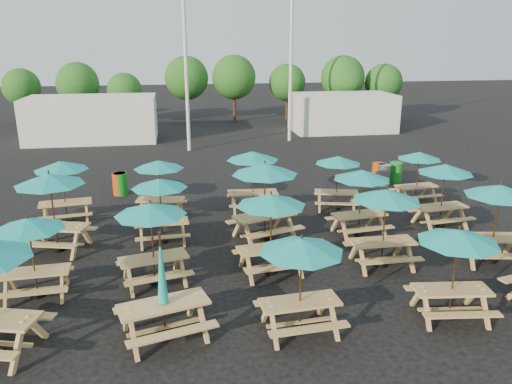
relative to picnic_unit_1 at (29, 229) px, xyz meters
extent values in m
plane|color=black|center=(6.34, 3.05, -1.83)|extent=(120.00, 120.00, 0.00)
cube|color=tan|center=(-0.07, -1.68, -1.34)|extent=(1.96, 0.80, 0.04)
cube|color=tan|center=(0.00, 0.00, -1.14)|extent=(1.71, 0.76, 0.06)
cube|color=tan|center=(0.04, -0.61, -1.41)|extent=(1.68, 0.34, 0.04)
cube|color=tan|center=(-0.04, 0.61, -1.41)|extent=(1.68, 0.34, 0.04)
cylinder|color=black|center=(0.00, 0.00, -1.78)|extent=(0.33, 0.33, 0.09)
cylinder|color=brown|center=(0.00, 0.00, -0.76)|extent=(0.04, 0.04, 2.14)
cone|color=teal|center=(0.00, 0.00, 0.14)|extent=(1.87, 1.87, 0.30)
cube|color=tan|center=(-0.12, 2.93, -1.02)|extent=(2.09, 1.25, 0.07)
cube|color=tan|center=(-0.31, 2.24, -1.34)|extent=(1.96, 0.77, 0.04)
cube|color=tan|center=(0.07, 3.62, -1.34)|extent=(1.96, 0.77, 0.04)
cylinder|color=black|center=(-0.12, 2.93, -1.77)|extent=(0.39, 0.39, 0.11)
cylinder|color=brown|center=(-0.12, 2.93, -0.58)|extent=(0.05, 0.05, 2.50)
cone|color=teal|center=(-0.12, 2.93, 0.48)|extent=(2.52, 2.52, 0.35)
cube|color=tan|center=(-0.35, 5.54, -1.10)|extent=(1.86, 0.95, 0.06)
cube|color=tan|center=(-0.25, 4.90, -1.38)|extent=(1.79, 0.51, 0.04)
cube|color=tan|center=(-0.45, 6.18, -1.38)|extent=(1.79, 0.51, 0.04)
cylinder|color=black|center=(-0.35, 5.54, -1.78)|extent=(0.35, 0.35, 0.10)
cylinder|color=brown|center=(-0.35, 5.54, -0.69)|extent=(0.04, 0.04, 2.26)
cone|color=teal|center=(-0.35, 5.54, 0.26)|extent=(2.12, 2.12, 0.32)
cube|color=tan|center=(3.23, -2.33, -1.03)|extent=(2.06, 1.25, 0.06)
cube|color=tan|center=(3.42, -3.01, -1.35)|extent=(1.93, 0.78, 0.04)
cube|color=tan|center=(3.03, -1.65, -1.35)|extent=(1.93, 0.78, 0.04)
cylinder|color=black|center=(3.23, -2.33, -1.77)|extent=(0.39, 0.39, 0.11)
cylinder|color=brown|center=(3.23, -2.33, -0.60)|extent=(0.05, 0.05, 2.46)
cone|color=teal|center=(3.23, -2.33, -0.17)|extent=(0.24, 0.24, 1.61)
cube|color=tan|center=(2.92, 0.28, -1.09)|extent=(1.90, 1.10, 0.06)
cube|color=tan|center=(3.08, -0.35, -1.38)|extent=(1.79, 0.67, 0.04)
cube|color=tan|center=(2.76, 0.91, -1.38)|extent=(1.79, 0.67, 0.04)
cylinder|color=black|center=(2.92, 0.28, -1.78)|extent=(0.36, 0.36, 0.10)
cylinder|color=brown|center=(2.92, 0.28, -0.69)|extent=(0.04, 0.04, 2.28)
cone|color=teal|center=(2.92, 0.28, 0.27)|extent=(2.27, 2.27, 0.32)
cube|color=tan|center=(3.06, 3.09, -1.14)|extent=(1.72, 0.76, 0.06)
cube|color=tan|center=(3.10, 2.48, -1.41)|extent=(1.69, 0.34, 0.04)
cube|color=tan|center=(3.02, 3.71, -1.41)|extent=(1.69, 0.34, 0.04)
cylinder|color=black|center=(3.06, 3.09, -1.78)|extent=(0.34, 0.34, 0.09)
cylinder|color=brown|center=(3.06, 3.09, -0.75)|extent=(0.04, 0.04, 2.15)
cone|color=teal|center=(3.06, 3.09, 0.15)|extent=(1.88, 1.88, 0.30)
cube|color=tan|center=(2.98, 5.47, -1.13)|extent=(1.79, 0.94, 0.06)
cube|color=tan|center=(2.88, 4.86, -1.40)|extent=(1.72, 0.52, 0.04)
cube|color=tan|center=(3.09, 6.09, -1.40)|extent=(1.72, 0.52, 0.04)
cylinder|color=black|center=(2.98, 5.47, -1.78)|extent=(0.34, 0.34, 0.09)
cylinder|color=brown|center=(2.98, 5.47, -0.74)|extent=(0.04, 0.04, 2.18)
cone|color=teal|center=(2.98, 5.47, 0.18)|extent=(2.06, 2.06, 0.30)
cube|color=tan|center=(6.19, -2.57, -1.10)|extent=(1.82, 0.83, 0.06)
cube|color=tan|center=(6.24, -3.22, -1.39)|extent=(1.78, 0.40, 0.04)
cube|color=tan|center=(6.13, -1.93, -1.39)|extent=(1.78, 0.40, 0.04)
cylinder|color=black|center=(6.19, -2.57, -1.78)|extent=(0.35, 0.35, 0.10)
cylinder|color=brown|center=(6.19, -2.57, -0.70)|extent=(0.04, 0.04, 2.25)
cone|color=teal|center=(6.19, -2.57, 0.25)|extent=(2.00, 2.00, 0.31)
cube|color=tan|center=(6.09, 0.40, -1.08)|extent=(1.90, 0.95, 0.06)
cube|color=tan|center=(6.18, -0.27, -1.37)|extent=(1.84, 0.50, 0.04)
cube|color=tan|center=(6.00, 1.06, -1.37)|extent=(1.84, 0.50, 0.04)
cylinder|color=black|center=(6.09, 0.40, -1.78)|extent=(0.36, 0.36, 0.10)
cylinder|color=brown|center=(6.09, 0.40, -0.66)|extent=(0.04, 0.04, 2.33)
cone|color=teal|center=(6.09, 0.40, 0.32)|extent=(2.16, 2.16, 0.32)
cube|color=tan|center=(6.36, 2.85, -1.00)|extent=(2.16, 1.40, 0.07)
cube|color=tan|center=(6.60, 2.16, -1.32)|extent=(1.99, 0.92, 0.04)
cube|color=tan|center=(6.11, 3.55, -1.32)|extent=(1.99, 0.92, 0.04)
cylinder|color=black|center=(6.36, 2.85, -1.77)|extent=(0.40, 0.40, 0.11)
cylinder|color=brown|center=(6.36, 2.85, -0.54)|extent=(0.05, 0.05, 2.57)
cone|color=teal|center=(6.36, 2.85, 0.54)|extent=(2.69, 2.69, 0.36)
cube|color=tan|center=(6.39, 5.62, -1.07)|extent=(1.88, 0.81, 0.06)
cube|color=tan|center=(6.35, 4.94, -1.37)|extent=(1.86, 0.35, 0.04)
cube|color=tan|center=(6.42, 6.29, -1.37)|extent=(1.86, 0.35, 0.04)
cylinder|color=black|center=(6.39, 5.62, -1.78)|extent=(0.37, 0.37, 0.10)
cylinder|color=brown|center=(6.39, 5.62, -0.65)|extent=(0.05, 0.05, 2.36)
cone|color=teal|center=(6.39, 5.62, 0.35)|extent=(2.03, 2.03, 0.33)
cube|color=tan|center=(9.81, -2.56, -1.11)|extent=(1.81, 0.87, 0.06)
cube|color=tan|center=(9.74, -3.20, -1.39)|extent=(1.76, 0.44, 0.04)
cube|color=tan|center=(9.88, -1.93, -1.39)|extent=(1.76, 0.44, 0.04)
cylinder|color=black|center=(9.81, -2.56, -1.78)|extent=(0.35, 0.35, 0.10)
cylinder|color=brown|center=(9.81, -2.56, -0.71)|extent=(0.04, 0.04, 2.22)
cone|color=teal|center=(9.81, -2.56, 0.22)|extent=(2.02, 2.02, 0.31)
cube|color=tan|center=(9.34, 0.34, -1.08)|extent=(1.82, 0.71, 0.06)
cube|color=tan|center=(9.34, -0.32, -1.37)|extent=(1.82, 0.26, 0.04)
cube|color=tan|center=(9.33, 1.01, -1.37)|extent=(1.82, 0.26, 0.04)
cylinder|color=black|center=(9.34, 0.34, -1.78)|extent=(0.36, 0.36, 0.10)
cylinder|color=brown|center=(9.34, 0.34, -0.66)|extent=(0.04, 0.04, 2.33)
cone|color=teal|center=(9.34, 0.34, 0.32)|extent=(1.92, 1.92, 0.32)
cube|color=tan|center=(9.52, 2.71, -1.10)|extent=(1.85, 0.93, 0.06)
cube|color=tan|center=(9.61, 2.07, -1.38)|extent=(1.79, 0.49, 0.04)
cube|color=tan|center=(9.43, 3.36, -1.38)|extent=(1.79, 0.49, 0.04)
cylinder|color=black|center=(9.52, 2.71, -1.78)|extent=(0.36, 0.36, 0.10)
cylinder|color=brown|center=(9.52, 2.71, -0.69)|extent=(0.04, 0.04, 2.27)
cone|color=teal|center=(9.52, 2.71, 0.26)|extent=(2.10, 2.10, 0.32)
cube|color=tan|center=(9.60, 5.41, -1.15)|extent=(1.76, 1.03, 0.05)
cube|color=tan|center=(9.45, 4.82, -1.41)|extent=(1.66, 0.63, 0.04)
cube|color=tan|center=(9.75, 5.99, -1.41)|extent=(1.66, 0.63, 0.04)
cylinder|color=black|center=(9.60, 5.41, -1.78)|extent=(0.33, 0.33, 0.09)
cylinder|color=brown|center=(9.60, 5.41, -0.77)|extent=(0.04, 0.04, 2.11)
cone|color=teal|center=(9.60, 5.41, 0.12)|extent=(2.10, 2.10, 0.29)
cube|color=tan|center=(12.61, 0.10, -1.06)|extent=(1.96, 1.04, 0.06)
cube|color=tan|center=(12.49, -0.57, -1.36)|extent=(1.88, 0.58, 0.04)
cube|color=tan|center=(12.73, 0.77, -1.36)|extent=(1.88, 0.58, 0.04)
cylinder|color=black|center=(12.61, 0.10, -1.78)|extent=(0.37, 0.37, 0.10)
cylinder|color=brown|center=(12.61, 0.10, -0.64)|extent=(0.05, 0.05, 2.38)
cone|color=teal|center=(12.61, 0.10, 0.36)|extent=(2.27, 2.27, 0.33)
cube|color=tan|center=(12.60, 3.05, -1.10)|extent=(1.84, 0.90, 0.06)
cube|color=tan|center=(12.68, 2.40, -1.39)|extent=(1.78, 0.46, 0.04)
cube|color=tan|center=(12.52, 3.69, -1.39)|extent=(1.78, 0.46, 0.04)
cylinder|color=black|center=(12.60, 3.05, -1.78)|extent=(0.35, 0.35, 0.10)
cylinder|color=brown|center=(12.60, 3.05, -0.70)|extent=(0.04, 0.04, 2.26)
cone|color=teal|center=(12.60, 3.05, 0.25)|extent=(2.06, 2.06, 0.31)
cube|color=tan|center=(13.02, 5.75, -1.16)|extent=(1.68, 0.80, 0.05)
cube|color=tan|center=(13.09, 5.16, -1.42)|extent=(1.64, 0.40, 0.04)
cube|color=tan|center=(12.96, 6.34, -1.42)|extent=(1.64, 0.40, 0.04)
cylinder|color=black|center=(13.02, 5.75, -1.78)|extent=(0.32, 0.32, 0.09)
cylinder|color=brown|center=(13.02, 5.75, -0.79)|extent=(0.04, 0.04, 2.07)
cone|color=teal|center=(13.02, 5.75, 0.08)|extent=(1.88, 1.88, 0.29)
cylinder|color=#178320|center=(1.24, 8.63, -1.36)|extent=(0.58, 0.58, 0.94)
cylinder|color=#CB3E0B|center=(1.21, 8.64, -1.36)|extent=(0.58, 0.58, 0.94)
cylinder|color=gray|center=(12.72, 8.26, -1.36)|extent=(0.58, 0.58, 0.94)
cylinder|color=#CB3E0B|center=(12.60, 8.59, -1.36)|extent=(0.58, 0.58, 0.94)
cylinder|color=#178320|center=(13.45, 8.62, -1.36)|extent=(0.58, 0.58, 0.94)
cylinder|color=silver|center=(4.34, 17.05, 4.17)|extent=(0.20, 0.20, 12.00)
cylinder|color=silver|center=(10.84, 19.05, 4.17)|extent=(0.20, 0.20, 12.00)
cube|color=silver|center=(-1.66, 21.05, -0.43)|extent=(8.00, 4.00, 2.80)
cube|color=silver|center=(15.34, 22.05, -0.53)|extent=(7.00, 4.00, 2.60)
cylinder|color=#382314|center=(-7.73, 28.30, -0.87)|extent=(0.24, 0.24, 1.92)
sphere|color=#1E5919|center=(-7.73, 28.30, 1.01)|extent=(2.80, 2.80, 2.80)
cylinder|color=#382314|center=(-3.40, 26.95, -0.76)|extent=(0.24, 0.24, 2.14)
sphere|color=#1E5919|center=(-3.40, 26.95, 1.33)|extent=(3.11, 3.11, 3.11)
cylinder|color=#382314|center=(-0.05, 26.70, -0.94)|extent=(0.24, 0.24, 1.78)
sphere|color=#1E5919|center=(-0.05, 26.70, 0.81)|extent=(2.59, 2.59, 2.59)
cylinder|color=#382314|center=(4.59, 27.76, -0.67)|extent=(0.24, 0.24, 2.31)
sphere|color=#1E5919|center=(4.59, 27.76, 1.59)|extent=(3.36, 3.36, 3.36)
cylinder|color=#382314|center=(8.24, 27.31, -0.65)|extent=(0.24, 0.24, 2.35)
sphere|color=#1E5919|center=(8.24, 27.31, 1.64)|extent=(3.41, 3.41, 3.41)
cylinder|color=#382314|center=(12.57, 27.72, -0.82)|extent=(0.24, 0.24, 2.02)
sphere|color=#1E5919|center=(12.57, 27.72, 1.15)|extent=(2.94, 2.94, 2.94)
cylinder|color=#382314|center=(16.58, 25.94, -0.66)|extent=(0.24, 0.24, 2.32)
sphere|color=#1E5919|center=(16.58, 25.94, 1.61)|extent=(3.38, 3.38, 3.38)
cylinder|color=#382314|center=(19.97, 25.97, -0.81)|extent=(0.24, 0.24, 2.03)
sphere|color=#1E5919|center=(19.97, 25.97, 1.17)|extent=(2.95, 2.95, 2.95)
camera|label=1|loc=(3.69, -12.08, 4.43)|focal=35.00mm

